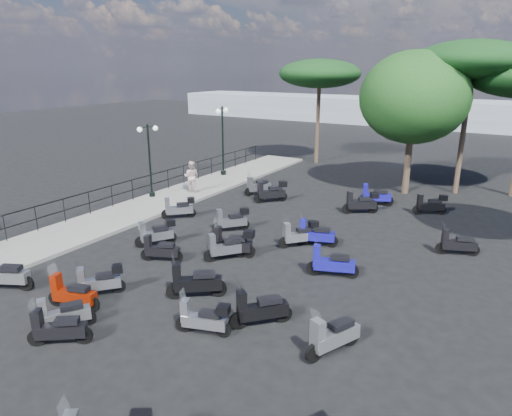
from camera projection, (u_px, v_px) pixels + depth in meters
The scene contains 34 objects.
ground at pixel (214, 256), 17.19m from camera, with size 120.00×120.00×0.00m, color black.
sidewalk at pixel (145, 208), 22.84m from camera, with size 3.00×30.00×0.15m, color slate.
railing at pixel (122, 189), 23.08m from camera, with size 0.04×26.04×1.10m.
lamp_post_1 at pixel (149, 156), 23.89m from camera, with size 0.58×1.08×3.85m.
lamp_post_2 at pixel (223, 136), 28.72m from camera, with size 0.42×1.27×4.33m.
pedestrian_far at pixel (191, 177), 25.19m from camera, with size 0.84×0.66×1.73m, color beige.
scooter_1 at pixel (3, 275), 14.52m from camera, with size 1.70×0.99×1.46m.
scooter_2 at pixel (99, 281), 14.15m from camera, with size 1.16×1.29×1.26m.
scooter_3 at pixel (156, 233), 18.12m from camera, with size 1.08×1.46×1.33m.
scooter_4 at pixel (179, 208), 21.36m from camera, with size 1.27×1.23×1.29m.
scooter_5 at pixel (258, 187), 25.24m from camera, with size 1.01×1.53×1.36m.
scooter_6 at pixel (58, 329), 11.63m from camera, with size 1.37×1.06×1.30m.
scooter_7 at pixel (72, 294), 13.38m from camera, with size 1.64×0.73×1.34m.
scooter_8 at pixel (160, 250), 16.64m from camera, with size 1.50×0.81×1.27m.
scooter_9 at pixel (233, 243), 17.06m from camera, with size 1.76×0.79×1.43m.
scooter_10 at pixel (232, 220), 19.68m from camera, with size 1.20×1.34×1.31m.
scooter_11 at pixel (271, 192), 23.85m from camera, with size 1.37×1.44×1.44m.
scooter_12 at pixel (63, 315), 12.29m from camera, with size 1.00×1.41×1.29m.
scooter_13 at pixel (195, 282), 14.00m from camera, with size 1.55×1.25×1.49m.
scooter_14 at pixel (204, 319), 12.08m from camera, with size 1.51×0.71×1.24m.
scooter_15 at pixel (225, 248), 16.77m from camera, with size 1.14×1.39×1.35m.
scooter_16 at pixel (315, 235), 18.05m from camera, with size 1.68×0.80×1.38m.
scooter_17 at pixel (361, 203), 22.02m from camera, with size 1.54×1.15×1.41m.
scooter_19 at pixel (260, 310), 12.49m from camera, with size 1.29×1.39×1.42m.
scooter_20 at pixel (333, 336), 11.25m from camera, with size 0.92×1.67×1.42m.
scooter_21 at pixel (331, 263), 15.41m from camera, with size 1.70×0.84×1.41m.
scooter_22 at pixel (299, 235), 18.00m from camera, with size 1.21×1.35×1.32m.
scooter_23 at pixel (375, 196), 23.35m from camera, with size 1.70×0.86×1.42m.
scooter_26 at pixel (457, 244), 17.21m from camera, with size 1.52×0.78×1.27m.
scooter_27 at pixel (430, 205), 21.89m from camera, with size 1.46×0.98×1.29m.
broadleaf_tree at pixel (414, 98), 24.18m from camera, with size 5.76×5.76×7.71m.
pine_0 at pixel (473, 60), 23.63m from camera, with size 5.83×5.83×8.20m.
pine_2 at pixel (320, 74), 31.80m from camera, with size 5.73×5.73×7.35m.
distant_hills at pixel (442, 114), 53.39m from camera, with size 70.00×8.00×3.00m, color gray.
Camera 1 is at (9.62, -12.70, 6.89)m, focal length 32.00 mm.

